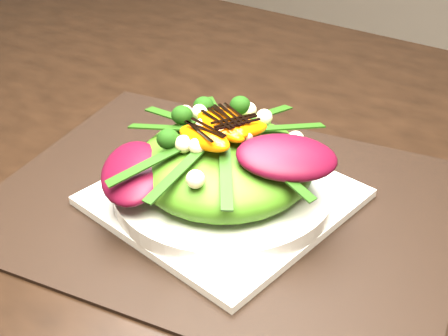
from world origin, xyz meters
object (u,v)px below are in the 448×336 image
Objects in this scene: plate_base at (224,197)px; lettuce_mound at (224,165)px; dining_table at (127,113)px; placemat at (224,202)px; orange_segment at (231,127)px; salad_bowl at (224,187)px.

lettuce_mound reaches higher than plate_base.
dining_table reaches higher than placemat.
placemat is 7.13× the size of orange_segment.
salad_bowl is (0.00, 0.00, 0.02)m from placemat.
dining_table reaches higher than lettuce_mound.
salad_bowl is 0.03m from lettuce_mound.
lettuce_mound is at bearing -25.00° from dining_table.
plate_base is 1.26× the size of lettuce_mound.
salad_bowl is 1.27× the size of lettuce_mound.
dining_table is 0.29m from lettuce_mound.
plate_base is (0.00, 0.00, 0.01)m from placemat.
dining_table reaches higher than salad_bowl.
salad_bowl is (0.25, -0.12, 0.04)m from dining_table.
salad_bowl is 3.45× the size of orange_segment.
placemat is at bearing 0.00° from salad_bowl.
plate_base is 0.04m from lettuce_mound.
lettuce_mound is at bearing 90.00° from salad_bowl.
salad_bowl is at bearing -25.00° from dining_table.
orange_segment is at bearing 82.76° from plate_base.
lettuce_mound is 0.04m from orange_segment.
plate_base is (0.25, -0.12, 0.03)m from dining_table.
orange_segment is (0.26, -0.11, 0.11)m from dining_table.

